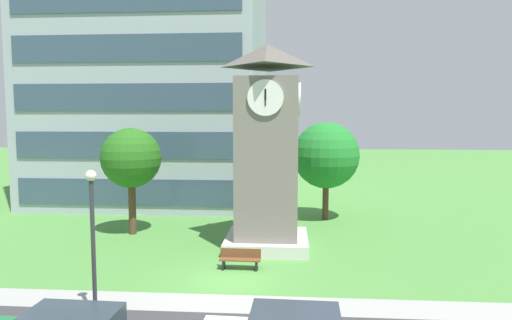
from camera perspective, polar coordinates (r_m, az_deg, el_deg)
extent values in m
plane|color=#4C893D|center=(19.12, -3.37, -14.94)|extent=(160.00, 160.00, 0.00)
cube|color=#9E9E99|center=(17.05, -4.42, -17.51)|extent=(120.00, 1.60, 0.01)
cube|color=#9EA8B2|center=(39.74, -12.19, 16.47)|extent=(16.89, 15.48, 28.80)
cube|color=#384C60|center=(31.96, -15.71, -3.93)|extent=(15.54, 0.10, 1.80)
cube|color=#384C60|center=(31.62, -15.85, 1.81)|extent=(15.54, 0.10, 1.80)
cube|color=#384C60|center=(31.60, -16.00, 7.61)|extent=(15.54, 0.10, 1.80)
cube|color=#384C60|center=(31.90, -16.15, 13.36)|extent=(15.54, 0.10, 1.80)
cube|color=slate|center=(22.92, 1.40, -0.51)|extent=(3.07, 3.07, 8.58)
cube|color=beige|center=(23.66, 1.38, -10.18)|extent=(4.14, 4.14, 0.60)
pyramid|color=#5D5751|center=(23.01, 1.43, 12.97)|extent=(3.37, 3.37, 1.10)
cylinder|color=white|center=(21.23, 1.20, 7.84)|extent=(1.69, 0.12, 1.69)
cylinder|color=white|center=(22.79, 5.45, 7.64)|extent=(0.12, 1.69, 1.69)
cube|color=black|center=(21.17, 1.19, 8.26)|extent=(0.08, 0.04, 0.51)
cube|color=black|center=(21.15, 1.18, 7.85)|extent=(0.05, 0.06, 0.76)
cube|color=brown|center=(20.28, -2.02, -12.39)|extent=(1.81, 0.52, 0.06)
cube|color=brown|center=(20.42, -1.94, -11.59)|extent=(1.80, 0.09, 0.40)
cube|color=black|center=(20.46, -4.07, -12.91)|extent=(0.09, 0.43, 0.45)
cube|color=black|center=(20.27, 0.05, -13.06)|extent=(0.09, 0.43, 0.45)
cylinder|color=#333338|center=(16.06, -19.75, -10.63)|extent=(0.14, 0.14, 4.58)
sphere|color=#F2EFCC|center=(15.58, -20.03, -1.86)|extent=(0.36, 0.36, 0.36)
cylinder|color=#513823|center=(30.04, 8.73, -4.84)|extent=(0.40, 0.40, 2.71)
sphere|color=#217B2B|center=(29.67, 8.81, 0.60)|extent=(4.29, 4.29, 4.29)
cylinder|color=#513823|center=(26.90, -15.29, -5.64)|extent=(0.42, 0.42, 3.20)
sphere|color=#26651A|center=(26.53, -15.43, 0.27)|extent=(3.38, 3.38, 3.38)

